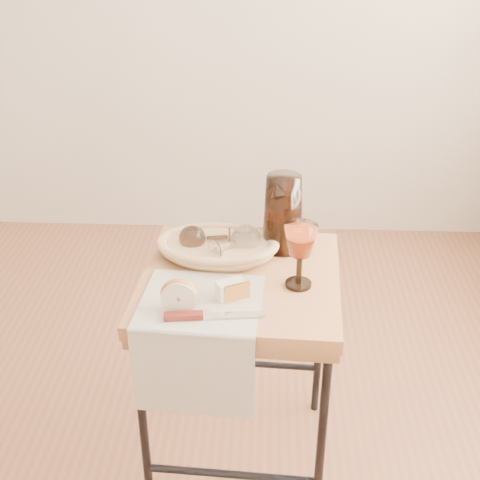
# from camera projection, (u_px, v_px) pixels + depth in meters

# --- Properties ---
(side_table) EXTENTS (0.56, 0.56, 0.68)m
(side_table) POSITION_uv_depth(u_px,v_px,m) (240.00, 373.00, 1.89)
(side_table) COLOR brown
(side_table) RESTS_ON floor
(tea_towel) EXTENTS (0.32, 0.29, 0.01)m
(tea_towel) POSITION_uv_depth(u_px,v_px,m) (201.00, 302.00, 1.61)
(tea_towel) COLOR silver
(tea_towel) RESTS_ON side_table
(bread_basket) EXTENTS (0.32, 0.22, 0.05)m
(bread_basket) POSITION_uv_depth(u_px,v_px,m) (218.00, 249.00, 1.81)
(bread_basket) COLOR #B67A46
(bread_basket) RESTS_ON side_table
(goblet_lying_a) EXTENTS (0.13, 0.09, 0.08)m
(goblet_lying_a) POSITION_uv_depth(u_px,v_px,m) (208.00, 238.00, 1.81)
(goblet_lying_a) COLOR #4F3A2E
(goblet_lying_a) RESTS_ON bread_basket
(goblet_lying_b) EXTENTS (0.16, 0.15, 0.08)m
(goblet_lying_b) POSITION_uv_depth(u_px,v_px,m) (233.00, 243.00, 1.77)
(goblet_lying_b) COLOR white
(goblet_lying_b) RESTS_ON bread_basket
(pitcher) EXTENTS (0.24, 0.28, 0.27)m
(pitcher) POSITION_uv_depth(u_px,v_px,m) (283.00, 213.00, 1.81)
(pitcher) COLOR black
(pitcher) RESTS_ON side_table
(wine_goblet) EXTENTS (0.09, 0.09, 0.18)m
(wine_goblet) POSITION_uv_depth(u_px,v_px,m) (300.00, 256.00, 1.64)
(wine_goblet) COLOR white
(wine_goblet) RESTS_ON side_table
(apple_half) EXTENTS (0.10, 0.05, 0.09)m
(apple_half) POSITION_uv_depth(u_px,v_px,m) (179.00, 294.00, 1.56)
(apple_half) COLOR #AE1C16
(apple_half) RESTS_ON tea_towel
(apple_wedge) EXTENTS (0.08, 0.07, 0.05)m
(apple_wedge) POSITION_uv_depth(u_px,v_px,m) (230.00, 289.00, 1.61)
(apple_wedge) COLOR white
(apple_wedge) RESTS_ON tea_towel
(table_knife) EXTENTS (0.24, 0.05, 0.02)m
(table_knife) POSITION_uv_depth(u_px,v_px,m) (211.00, 314.00, 1.54)
(table_knife) COLOR silver
(table_knife) RESTS_ON tea_towel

